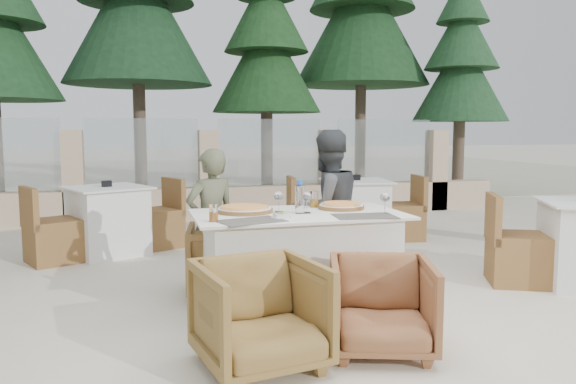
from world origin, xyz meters
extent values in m
plane|color=silver|center=(0.00, 0.00, 0.00)|extent=(80.00, 80.00, 0.00)
cube|color=beige|center=(0.00, 14.00, 0.01)|extent=(30.00, 16.00, 0.01)
cone|color=#1A3D20|center=(-1.00, 7.50, 3.25)|extent=(2.86, 2.86, 6.50)
cone|color=#1D451E|center=(1.50, 7.20, 2.50)|extent=(2.20, 2.20, 5.00)
cone|color=#1B431F|center=(3.80, 7.80, 3.40)|extent=(2.99, 2.99, 6.80)
cone|color=#224C29|center=(5.50, 6.50, 2.25)|extent=(1.98, 1.98, 4.50)
cube|color=#57524A|center=(-0.34, -0.21, 0.77)|extent=(0.52, 0.41, 0.00)
cube|color=#524C46|center=(0.51, -0.21, 0.77)|extent=(0.48, 0.34, 0.00)
cylinder|color=orange|center=(-0.31, 0.22, 0.80)|extent=(0.53, 0.53, 0.06)
cylinder|color=orange|center=(0.48, 0.21, 0.79)|extent=(0.39, 0.39, 0.05)
cylinder|color=#B0D3E7|center=(0.09, 0.07, 0.90)|extent=(0.08, 0.08, 0.25)
cylinder|color=orange|center=(-0.60, -0.15, 0.83)|extent=(0.08, 0.08, 0.12)
cylinder|color=orange|center=(0.30, 0.35, 0.84)|extent=(0.08, 0.08, 0.13)
imported|color=brown|center=(-0.38, 0.64, 0.31)|extent=(0.75, 0.77, 0.61)
imported|color=brown|center=(0.49, 0.76, 0.30)|extent=(0.86, 0.87, 0.60)
imported|color=olive|center=(-0.43, -0.88, 0.32)|extent=(0.80, 0.82, 0.65)
imported|color=brown|center=(0.36, -0.85, 0.30)|extent=(0.81, 0.82, 0.60)
imported|color=#52553E|center=(-0.51, 0.67, 0.63)|extent=(0.53, 0.44, 1.25)
imported|color=#3C3E41|center=(0.50, 0.59, 0.70)|extent=(0.80, 0.69, 1.41)
camera|label=1|loc=(-1.11, -4.01, 1.41)|focal=35.00mm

